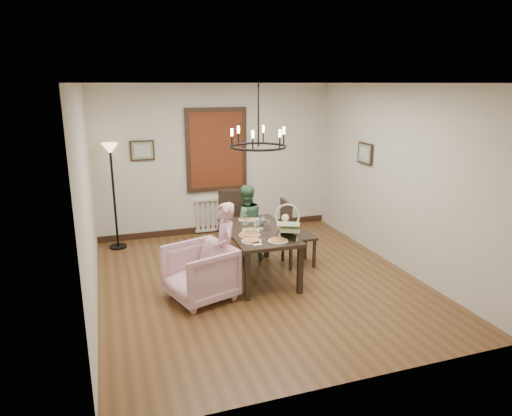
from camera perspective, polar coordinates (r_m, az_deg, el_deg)
room_shell at (r=6.66m, az=-0.59°, el=3.18°), size 4.51×5.00×2.81m
dining_table at (r=6.70m, az=0.28°, el=-3.48°), size 0.90×1.57×0.72m
chair_far at (r=7.65m, az=-3.02°, el=-1.90°), size 0.60×0.60×1.08m
chair_right at (r=7.21m, az=5.36°, el=-3.03°), size 0.50×0.50×1.08m
armchair at (r=6.16m, az=-6.99°, el=-8.02°), size 1.02×1.01×0.74m
elderly_woman at (r=6.20m, az=-3.88°, el=-6.14°), size 0.26×0.40×1.07m
seated_man at (r=7.42m, az=-1.28°, el=-2.61°), size 0.51×0.40×1.04m
baby_bouncer at (r=6.35m, az=4.09°, el=-2.25°), size 0.54×0.60×0.33m
salad_bowl at (r=6.50m, az=-0.65°, el=-2.97°), size 0.28×0.28×0.07m
pizza_platter at (r=6.43m, az=-0.81°, el=-3.32°), size 0.30×0.30×0.04m
drinking_glass at (r=6.66m, az=1.40°, el=-2.15°), size 0.08×0.08×0.15m
window_blinds at (r=8.61m, az=-4.95°, el=7.24°), size 1.00×0.03×1.40m
radiator at (r=8.89m, az=-4.80°, el=-0.75°), size 0.92×0.12×0.62m
picture_back at (r=8.40m, az=-14.02°, el=6.99°), size 0.42×0.03×0.36m
picture_right at (r=8.02m, az=13.46°, el=6.65°), size 0.03×0.42×0.36m
floor_lamp at (r=8.20m, az=-17.31°, el=1.21°), size 0.30×0.30×1.80m
chandelier at (r=6.40m, az=0.29°, el=7.69°), size 0.80×0.80×0.04m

